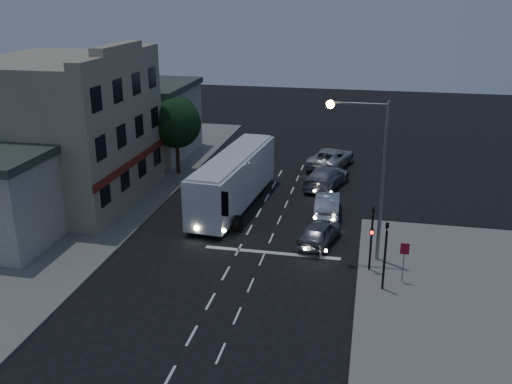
% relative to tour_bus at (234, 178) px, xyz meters
% --- Properties ---
extents(ground, '(120.00, 120.00, 0.00)m').
position_rel_tour_bus_xyz_m(ground, '(1.97, -9.02, -2.04)').
color(ground, black).
extents(sidewalk_near, '(12.00, 24.00, 0.12)m').
position_rel_tour_bus_xyz_m(sidewalk_near, '(14.97, -13.02, -1.98)').
color(sidewalk_near, slate).
rests_on(sidewalk_near, ground).
extents(sidewalk_far, '(12.00, 50.00, 0.12)m').
position_rel_tour_bus_xyz_m(sidewalk_far, '(-11.03, -1.02, -1.98)').
color(sidewalk_far, slate).
rests_on(sidewalk_far, ground).
extents(road_markings, '(8.00, 30.55, 0.01)m').
position_rel_tour_bus_xyz_m(road_markings, '(3.26, -5.71, -2.03)').
color(road_markings, silver).
rests_on(road_markings, ground).
extents(tour_bus, '(3.59, 12.45, 3.77)m').
position_rel_tour_bus_xyz_m(tour_bus, '(0.00, 0.00, 0.00)').
color(tour_bus, silver).
rests_on(tour_bus, ground).
extents(car_suv, '(2.66, 4.57, 1.46)m').
position_rel_tour_bus_xyz_m(car_suv, '(6.54, -5.22, -1.31)').
color(car_suv, slate).
rests_on(car_suv, ground).
extents(car_sedan_a, '(1.83, 4.69, 1.52)m').
position_rel_tour_bus_xyz_m(car_sedan_a, '(6.60, -0.37, -1.28)').
color(car_sedan_a, '#B4BBC6').
rests_on(car_sedan_a, ground).
extents(car_sedan_b, '(3.64, 5.96, 1.62)m').
position_rel_tour_bus_xyz_m(car_sedan_b, '(6.01, 5.36, -1.23)').
color(car_sedan_b, gray).
rests_on(car_sedan_b, ground).
extents(car_sedan_c, '(4.11, 6.46, 1.66)m').
position_rel_tour_bus_xyz_m(car_sedan_c, '(5.92, 10.65, -1.21)').
color(car_sedan_c, beige).
rests_on(car_sedan_c, ground).
extents(traffic_signal_main, '(0.25, 0.35, 4.10)m').
position_rel_tour_bus_xyz_m(traffic_signal_main, '(9.57, -8.24, 0.38)').
color(traffic_signal_main, black).
rests_on(traffic_signal_main, sidewalk_near).
extents(traffic_signal_side, '(0.18, 0.15, 4.10)m').
position_rel_tour_bus_xyz_m(traffic_signal_side, '(10.27, -10.22, 0.38)').
color(traffic_signal_side, black).
rests_on(traffic_signal_side, sidewalk_near).
extents(regulatory_sign, '(0.45, 0.12, 2.20)m').
position_rel_tour_bus_xyz_m(regulatory_sign, '(11.27, -9.25, -0.44)').
color(regulatory_sign, slate).
rests_on(regulatory_sign, sidewalk_near).
extents(streetlight, '(3.32, 0.44, 9.00)m').
position_rel_tour_bus_xyz_m(streetlight, '(9.31, -6.82, 3.70)').
color(streetlight, slate).
rests_on(streetlight, sidewalk_near).
extents(main_building, '(10.12, 12.00, 11.00)m').
position_rel_tour_bus_xyz_m(main_building, '(-11.99, -1.02, 3.12)').
color(main_building, tan).
rests_on(main_building, sidewalk_far).
extents(low_building_north, '(9.40, 9.40, 6.50)m').
position_rel_tour_bus_xyz_m(low_building_north, '(-11.53, 10.98, 1.35)').
color(low_building_north, '#9D9890').
rests_on(low_building_north, sidewalk_far).
extents(street_tree, '(4.00, 4.00, 6.20)m').
position_rel_tour_bus_xyz_m(street_tree, '(-6.24, 6.01, 2.46)').
color(street_tree, black).
rests_on(street_tree, sidewalk_far).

